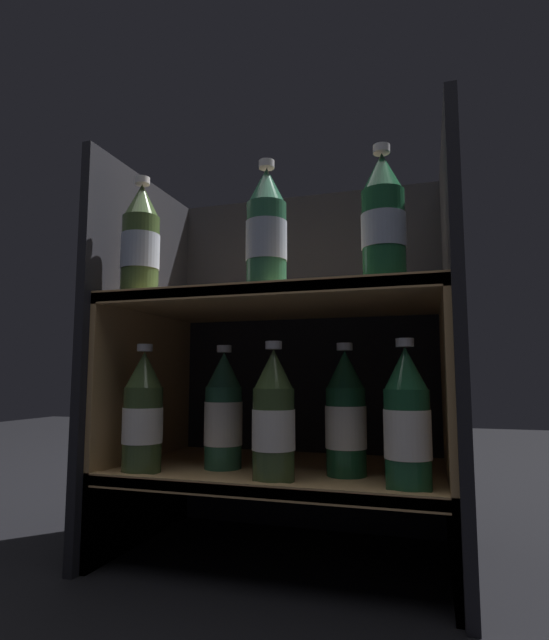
% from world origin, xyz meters
% --- Properties ---
extents(ground_plane, '(6.00, 6.00, 0.00)m').
position_xyz_m(ground_plane, '(0.00, 0.00, 0.00)').
color(ground_plane, black).
extents(fridge_back_wall, '(0.70, 0.02, 0.82)m').
position_xyz_m(fridge_back_wall, '(0.00, 0.41, 0.41)').
color(fridge_back_wall, black).
rests_on(fridge_back_wall, ground_plane).
extents(fridge_side_left, '(0.02, 0.44, 0.82)m').
position_xyz_m(fridge_side_left, '(-0.34, 0.20, 0.41)').
color(fridge_side_left, black).
rests_on(fridge_side_left, ground_plane).
extents(fridge_side_right, '(0.02, 0.44, 0.82)m').
position_xyz_m(fridge_side_right, '(0.34, 0.20, 0.41)').
color(fridge_side_right, black).
rests_on(fridge_side_right, ground_plane).
extents(shelf_lower, '(0.66, 0.40, 0.18)m').
position_xyz_m(shelf_lower, '(0.00, 0.19, 0.15)').
color(shelf_lower, tan).
rests_on(shelf_lower, ground_plane).
extents(shelf_upper, '(0.66, 0.40, 0.52)m').
position_xyz_m(shelf_upper, '(0.00, 0.19, 0.38)').
color(shelf_upper, tan).
rests_on(shelf_upper, ground_plane).
extents(bottle_upper_front_0, '(0.08, 0.08, 0.24)m').
position_xyz_m(bottle_upper_front_0, '(-0.26, 0.05, 0.63)').
color(bottle_upper_front_0, '#384C28').
rests_on(bottle_upper_front_0, shelf_upper).
extents(bottle_upper_front_1, '(0.08, 0.08, 0.24)m').
position_xyz_m(bottle_upper_front_1, '(0.01, 0.05, 0.63)').
color(bottle_upper_front_1, '#285B42').
rests_on(bottle_upper_front_1, shelf_upper).
extents(bottle_upper_front_2, '(0.08, 0.08, 0.24)m').
position_xyz_m(bottle_upper_front_2, '(0.22, 0.05, 0.63)').
color(bottle_upper_front_2, '#194C2D').
rests_on(bottle_upper_front_2, shelf_upper).
extents(bottle_lower_front_0, '(0.08, 0.08, 0.24)m').
position_xyz_m(bottle_lower_front_0, '(-0.24, 0.05, 0.29)').
color(bottle_lower_front_0, '#384C28').
rests_on(bottle_lower_front_0, shelf_lower).
extents(bottle_lower_front_1, '(0.08, 0.08, 0.24)m').
position_xyz_m(bottle_lower_front_1, '(0.02, 0.05, 0.28)').
color(bottle_lower_front_1, '#384C28').
rests_on(bottle_lower_front_1, shelf_lower).
extents(bottle_lower_front_2, '(0.08, 0.08, 0.24)m').
position_xyz_m(bottle_lower_front_2, '(0.25, 0.05, 0.28)').
color(bottle_lower_front_2, '#194C2D').
rests_on(bottle_lower_front_2, shelf_lower).
extents(bottle_lower_back_0, '(0.08, 0.08, 0.24)m').
position_xyz_m(bottle_lower_back_0, '(-0.11, 0.14, 0.28)').
color(bottle_lower_back_0, '#285B42').
rests_on(bottle_lower_back_0, shelf_lower).
extents(bottle_lower_back_1, '(0.08, 0.08, 0.24)m').
position_xyz_m(bottle_lower_back_1, '(0.14, 0.14, 0.28)').
color(bottle_lower_back_1, '#194C2D').
rests_on(bottle_lower_back_1, shelf_lower).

